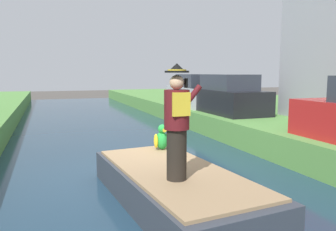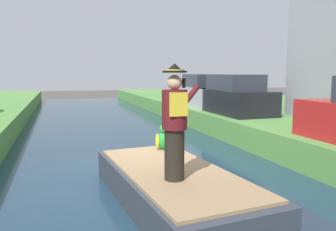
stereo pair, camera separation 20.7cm
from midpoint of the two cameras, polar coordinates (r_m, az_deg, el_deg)
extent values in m
plane|color=#4C4742|center=(7.81, -4.49, -10.71)|extent=(80.00, 80.00, 0.00)
cube|color=#1E384C|center=(7.79, -4.49, -10.36)|extent=(6.73, 48.00, 0.10)
cube|color=#333842|center=(6.08, 0.10, -12.22)|extent=(2.18, 4.35, 0.56)
cube|color=#997A56|center=(5.99, 0.10, -9.46)|extent=(2.01, 4.00, 0.05)
cylinder|color=black|center=(5.35, 0.37, -6.68)|extent=(0.32, 0.32, 0.82)
cylinder|color=#561419|center=(5.22, 0.37, 1.02)|extent=(0.40, 0.40, 0.62)
cube|color=gold|center=(5.03, 1.13, 1.93)|extent=(0.28, 0.06, 0.36)
sphere|color=#DBA884|center=(5.19, 0.38, 5.69)|extent=(0.23, 0.23, 0.23)
cylinder|color=black|center=(5.19, 0.38, 7.51)|extent=(0.38, 0.38, 0.03)
cone|color=black|center=(5.19, 0.38, 8.28)|extent=(0.26, 0.26, 0.12)
cylinder|color=gold|center=(5.19, 0.38, 7.78)|extent=(0.29, 0.29, 0.02)
cylinder|color=#561419|center=(5.25, 2.78, 3.01)|extent=(0.38, 0.09, 0.43)
cube|color=black|center=(5.18, 1.96, 5.57)|extent=(0.03, 0.08, 0.15)
ellipsoid|color=green|center=(7.48, -1.85, -4.29)|extent=(0.26, 0.32, 0.40)
sphere|color=green|center=(7.39, -1.76, -2.30)|extent=(0.20, 0.20, 0.20)
cone|color=yellow|center=(7.30, -1.51, -2.50)|extent=(0.09, 0.09, 0.09)
ellipsoid|color=yellow|center=(7.43, -2.88, -4.36)|extent=(0.08, 0.20, 0.32)
ellipsoid|color=yellow|center=(7.52, -0.83, -4.22)|extent=(0.08, 0.20, 0.32)
cube|color=black|center=(13.45, 9.42, 2.47)|extent=(1.71, 4.01, 0.90)
cube|color=#2D333D|center=(13.23, 9.91, 5.64)|extent=(1.45, 2.21, 0.60)
cube|color=#B7B7BC|center=(16.03, 4.32, 3.31)|extent=(1.93, 4.09, 0.90)
cube|color=#2D333D|center=(15.81, 4.65, 5.98)|extent=(1.57, 2.28, 0.60)
camera|label=1|loc=(0.10, -90.94, -0.12)|focal=35.60mm
camera|label=2|loc=(0.10, 89.06, 0.12)|focal=35.60mm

